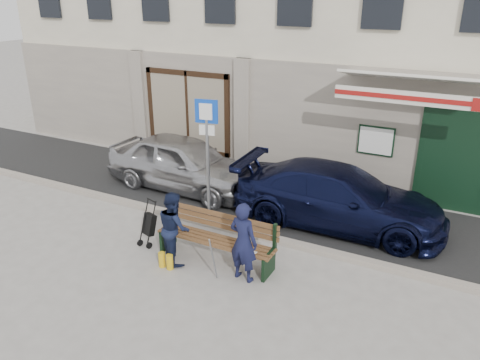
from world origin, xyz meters
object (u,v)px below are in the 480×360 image
Objects in this scene: woman at (174,227)px; car_silver at (183,163)px; stroller at (149,225)px; man at (243,242)px; car_navy at (339,197)px; bench at (214,239)px; parking_sign at (207,141)px.

car_silver is at bearing -20.18° from woman.
car_silver is 4.41× the size of stroller.
car_silver is at bearing -35.14° from man.
car_navy is 3.00m from man.
car_navy is at bearing 56.93° from stroller.
bench is 1.67× the size of woman.
car_navy is 4.13m from stroller.
man reaches higher than stroller.
parking_sign is 1.83× the size of man.
stroller is at bearing -157.98° from car_silver.
car_navy is 3.07m from bench.
car_navy is at bearing -99.92° from man.
car_silver is 1.51× the size of parking_sign.
bench is at bearing 144.67° from car_navy.
car_silver is at bearing 85.81° from car_navy.
parking_sign is 1.15× the size of bench.
woman is at bearing -151.15° from bench.
car_silver is 3.60m from woman.
car_silver reaches higher than bench.
bench is at bearing -13.97° from man.
parking_sign is 2.80m from man.
bench is 1.51m from stroller.
woman is at bearing -89.98° from parking_sign.
man reaches higher than bench.
car_silver is 2.98m from stroller.
man is (3.31, -3.03, 0.05)m from car_silver.
parking_sign reaches higher than car_silver.
woman is (1.86, -3.08, 0.01)m from car_silver.
car_silver is 0.90× the size of car_navy.
stroller is at bearing -118.04° from parking_sign.
bench is at bearing -67.08° from parking_sign.
parking_sign is 1.93× the size of woman.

